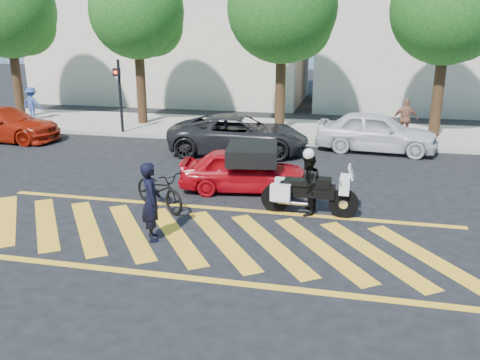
% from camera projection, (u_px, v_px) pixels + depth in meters
% --- Properties ---
extents(ground, '(90.00, 90.00, 0.00)m').
position_uv_depth(ground, '(200.00, 237.00, 11.46)').
color(ground, black).
rests_on(ground, ground).
extents(sidewalk, '(60.00, 5.00, 0.15)m').
position_uv_depth(sidewalk, '(279.00, 130.00, 22.62)').
color(sidewalk, '#9E998E').
rests_on(sidewalk, ground).
extents(crosswalk, '(12.33, 4.00, 0.01)m').
position_uv_depth(crosswalk, '(199.00, 237.00, 11.47)').
color(crosswalk, yellow).
rests_on(crosswalk, ground).
extents(building_left, '(16.00, 8.00, 10.00)m').
position_uv_depth(building_left, '(174.00, 17.00, 31.25)').
color(building_left, beige).
rests_on(building_left, ground).
extents(building_right, '(16.00, 8.00, 11.00)m').
position_uv_depth(building_right, '(471.00, 7.00, 27.51)').
color(building_right, beige).
rests_on(building_right, ground).
extents(tree_far_left, '(4.40, 4.40, 7.41)m').
position_uv_depth(tree_far_left, '(12.00, 14.00, 23.94)').
color(tree_far_left, black).
rests_on(tree_far_left, ground).
extents(tree_left, '(4.20, 4.20, 7.26)m').
position_uv_depth(tree_left, '(140.00, 15.00, 22.58)').
color(tree_left, black).
rests_on(tree_left, ground).
extents(tree_center, '(4.60, 4.60, 7.56)m').
position_uv_depth(tree_center, '(285.00, 12.00, 21.18)').
color(tree_center, black).
rests_on(tree_center, ground).
extents(tree_right, '(4.40, 4.40, 7.41)m').
position_uv_depth(tree_right, '(451.00, 12.00, 19.82)').
color(tree_right, black).
rests_on(tree_right, ground).
extents(signal_pole, '(0.28, 0.43, 3.20)m').
position_uv_depth(signal_pole, '(119.00, 91.00, 21.34)').
color(signal_pole, black).
rests_on(signal_pole, ground).
extents(officer_bike, '(0.69, 0.77, 1.77)m').
position_uv_depth(officer_bike, '(151.00, 202.00, 11.11)').
color(officer_bike, black).
rests_on(officer_bike, ground).
extents(bicycle, '(2.02, 1.67, 1.03)m').
position_uv_depth(bicycle, '(159.00, 189.00, 13.11)').
color(bicycle, black).
rests_on(bicycle, ground).
extents(police_motorcycle, '(2.44, 0.79, 1.08)m').
position_uv_depth(police_motorcycle, '(308.00, 192.00, 12.69)').
color(police_motorcycle, black).
rests_on(police_motorcycle, ground).
extents(officer_moto, '(0.62, 0.79, 1.57)m').
position_uv_depth(officer_moto, '(307.00, 184.00, 12.63)').
color(officer_moto, black).
rests_on(officer_moto, ground).
extents(red_convertible, '(3.79, 1.98, 1.23)m').
position_uv_depth(red_convertible, '(243.00, 170.00, 14.49)').
color(red_convertible, '#BB0812').
rests_on(red_convertible, ground).
extents(parked_left, '(4.73, 1.95, 1.37)m').
position_uv_depth(parked_left, '(4.00, 124.00, 20.81)').
color(parked_left, '#A31B0A').
rests_on(parked_left, ground).
extents(parked_mid_left, '(5.37, 2.96, 1.43)m').
position_uv_depth(parked_mid_left, '(239.00, 134.00, 18.71)').
color(parked_mid_left, black).
rests_on(parked_mid_left, ground).
extents(parked_mid_right, '(4.57, 2.18, 1.51)m').
position_uv_depth(parked_mid_right, '(376.00, 132.00, 18.95)').
color(parked_mid_right, silver).
rests_on(parked_mid_right, ground).
extents(pedestrian_left, '(1.04, 0.64, 1.56)m').
position_uv_depth(pedestrian_left, '(32.00, 103.00, 24.56)').
color(pedestrian_left, '#314789').
rests_on(pedestrian_left, sidewalk).
extents(pedestrian_right, '(0.98, 0.42, 1.66)m').
position_uv_depth(pedestrian_right, '(405.00, 119.00, 20.22)').
color(pedestrian_right, '#A05F49').
rests_on(pedestrian_right, sidewalk).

